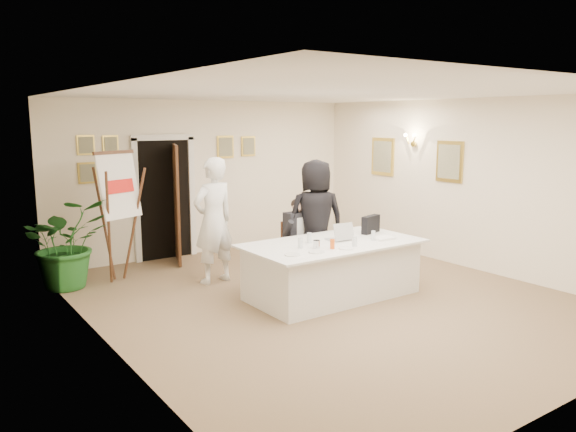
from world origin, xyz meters
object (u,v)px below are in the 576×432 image
(flip_chart, at_px, (116,224))
(standing_man, at_px, (214,221))
(oj_glass, at_px, (332,244))
(paper_stack, at_px, (383,238))
(laptop_bag, at_px, (371,224))
(seated_man, at_px, (299,238))
(potted_palm, at_px, (66,243))
(standing_woman, at_px, (316,219))
(laptop, at_px, (338,230))
(conference_table, at_px, (332,269))
(steel_jug, at_px, (317,244))

(flip_chart, xyz_separation_m, standing_man, (1.20, -0.85, 0.05))
(flip_chart, height_order, standing_man, flip_chart)
(flip_chart, bearing_deg, oj_glass, -54.21)
(flip_chart, relative_size, paper_stack, 6.32)
(flip_chart, distance_m, laptop_bag, 3.84)
(seated_man, height_order, standing_man, standing_man)
(potted_palm, xyz_separation_m, paper_stack, (3.64, -2.83, 0.12))
(standing_woman, relative_size, laptop_bag, 4.96)
(seated_man, relative_size, laptop, 3.67)
(flip_chart, bearing_deg, laptop, -44.30)
(conference_table, bearing_deg, laptop_bag, 11.18)
(potted_palm, height_order, laptop, potted_palm)
(oj_glass, bearing_deg, conference_table, 50.10)
(standing_woman, relative_size, laptop, 5.38)
(seated_man, bearing_deg, paper_stack, -57.36)
(flip_chart, xyz_separation_m, potted_palm, (-0.70, 0.15, -0.24))
(standing_man, relative_size, laptop_bag, 5.08)
(standing_woman, xyz_separation_m, steel_jug, (-0.79, -1.04, -0.10))
(steel_jug, bearing_deg, potted_palm, 132.54)
(seated_man, bearing_deg, steel_jug, -106.95)
(flip_chart, height_order, laptop_bag, flip_chart)
(standing_woman, relative_size, oj_glass, 14.33)
(flip_chart, relative_size, standing_woman, 1.05)
(conference_table, xyz_separation_m, laptop_bag, (0.88, 0.17, 0.51))
(conference_table, xyz_separation_m, standing_woman, (0.37, 0.86, 0.54))
(standing_man, distance_m, paper_stack, 2.53)
(laptop, bearing_deg, conference_table, -150.25)
(laptop_bag, relative_size, steel_jug, 3.41)
(potted_palm, relative_size, oj_glass, 10.30)
(steel_jug, bearing_deg, seated_man, 64.18)
(paper_stack, relative_size, steel_jug, 2.82)
(paper_stack, bearing_deg, oj_glass, -176.93)
(standing_man, distance_m, steel_jug, 1.85)
(paper_stack, bearing_deg, potted_palm, 142.19)
(oj_glass, bearing_deg, paper_stack, 3.07)
(laptop_bag, relative_size, oj_glass, 2.89)
(flip_chart, height_order, paper_stack, flip_chart)
(conference_table, bearing_deg, laptop, 24.48)
(conference_table, relative_size, seated_man, 1.95)
(conference_table, distance_m, steel_jug, 0.63)
(potted_palm, relative_size, laptop_bag, 3.56)
(standing_woman, distance_m, laptop_bag, 0.86)
(seated_man, height_order, flip_chart, flip_chart)
(laptop, bearing_deg, oj_glass, -132.54)
(standing_man, distance_m, laptop_bag, 2.36)
(conference_table, height_order, laptop, laptop)
(standing_man, distance_m, potted_palm, 2.17)
(standing_woman, height_order, laptop, standing_woman)
(paper_stack, height_order, oj_glass, oj_glass)
(conference_table, bearing_deg, standing_woman, 66.76)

